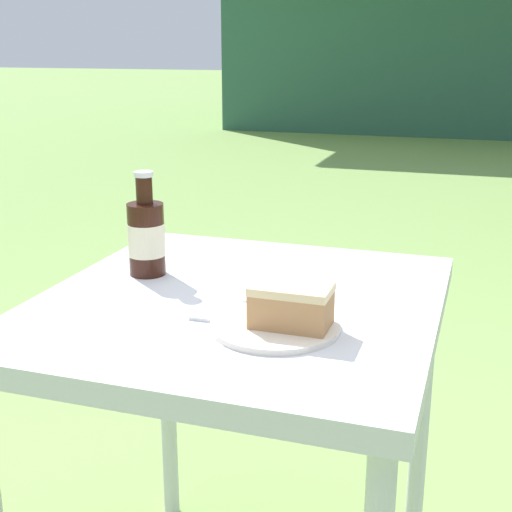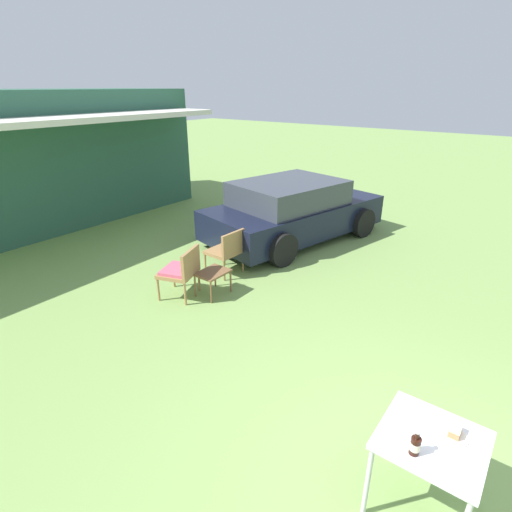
{
  "view_description": "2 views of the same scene",
  "coord_description": "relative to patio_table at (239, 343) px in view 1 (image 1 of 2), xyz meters",
  "views": [
    {
      "loc": [
        0.41,
        -1.14,
        1.2
      ],
      "look_at": [
        0.0,
        0.1,
        0.81
      ],
      "focal_mm": 50.0,
      "sensor_mm": 36.0,
      "label": 1
    },
    {
      "loc": [
        -2.54,
        -0.27,
        3.17
      ],
      "look_at": [
        1.7,
        2.92,
        0.9
      ],
      "focal_mm": 28.0,
      "sensor_mm": 36.0,
      "label": 2
    }
  ],
  "objects": [
    {
      "name": "cake_on_plate",
      "position": [
        0.12,
        -0.12,
        0.12
      ],
      "size": [
        0.21,
        0.21,
        0.08
      ],
      "color": "silver",
      "rests_on": "patio_table"
    },
    {
      "name": "loose_bottle_cap",
      "position": [
        0.03,
        -0.02,
        0.09
      ],
      "size": [
        0.03,
        0.03,
        0.01
      ],
      "color": "silver",
      "rests_on": "patio_table"
    },
    {
      "name": "fork",
      "position": [
        0.04,
        -0.12,
        0.09
      ],
      "size": [
        0.16,
        0.01,
        0.01
      ],
      "color": "silver",
      "rests_on": "patio_table"
    },
    {
      "name": "patio_table",
      "position": [
        0.0,
        0.0,
        0.0
      ],
      "size": [
        0.7,
        0.75,
        0.76
      ],
      "color": "silver",
      "rests_on": "ground_plane"
    },
    {
      "name": "cola_bottle_near",
      "position": [
        -0.22,
        0.07,
        0.17
      ],
      "size": [
        0.07,
        0.07,
        0.21
      ],
      "color": "black",
      "rests_on": "patio_table"
    }
  ]
}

